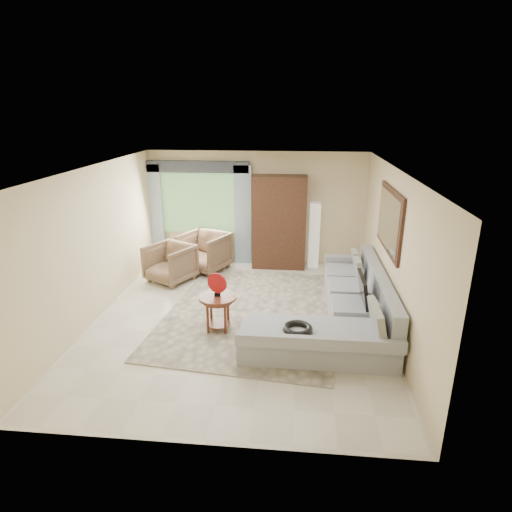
# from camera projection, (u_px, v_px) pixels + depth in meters

# --- Properties ---
(ground) EXTENTS (6.00, 6.00, 0.00)m
(ground) POSITION_uv_depth(u_px,v_px,m) (240.00, 318.00, 7.52)
(ground) COLOR silver
(ground) RESTS_ON ground
(area_rug) EXTENTS (3.41, 4.30, 0.02)m
(area_rug) POSITION_uv_depth(u_px,v_px,m) (254.00, 311.00, 7.75)
(area_rug) COLOR #BCB394
(area_rug) RESTS_ON ground
(sectional_sofa) EXTENTS (2.30, 3.46, 0.90)m
(sectional_sofa) POSITION_uv_depth(u_px,v_px,m) (345.00, 313.00, 7.10)
(sectional_sofa) COLOR #9FA2A7
(sectional_sofa) RESTS_ON ground
(tv_screen) EXTENTS (0.14, 0.74, 0.48)m
(tv_screen) POSITION_uv_depth(u_px,v_px,m) (363.00, 290.00, 6.91)
(tv_screen) COLOR black
(tv_screen) RESTS_ON sectional_sofa
(garden_hose) EXTENTS (0.43, 0.43, 0.09)m
(garden_hose) POSITION_uv_depth(u_px,v_px,m) (298.00, 329.00, 6.06)
(garden_hose) COLOR black
(garden_hose) RESTS_ON sectional_sofa
(coffee_table) EXTENTS (0.62, 0.62, 0.62)m
(coffee_table) POSITION_uv_depth(u_px,v_px,m) (218.00, 312.00, 7.02)
(coffee_table) COLOR #482013
(coffee_table) RESTS_ON ground
(red_disc) EXTENTS (0.33, 0.13, 0.34)m
(red_disc) POSITION_uv_depth(u_px,v_px,m) (217.00, 283.00, 6.85)
(red_disc) COLOR #A61013
(red_disc) RESTS_ON coffee_table
(armchair_left) EXTENTS (1.17, 1.18, 0.80)m
(armchair_left) POSITION_uv_depth(u_px,v_px,m) (170.00, 263.00, 9.03)
(armchair_left) COLOR olive
(armchair_left) RESTS_ON ground
(armchair_right) EXTENTS (1.25, 1.26, 0.87)m
(armchair_right) POSITION_uv_depth(u_px,v_px,m) (205.00, 252.00, 9.64)
(armchair_right) COLOR olive
(armchair_right) RESTS_ON ground
(potted_plant) EXTENTS (0.57, 0.54, 0.50)m
(potted_plant) POSITION_uv_depth(u_px,v_px,m) (162.00, 252.00, 10.19)
(potted_plant) COLOR #999999
(potted_plant) RESTS_ON ground
(armoire) EXTENTS (1.20, 0.55, 2.10)m
(armoire) POSITION_uv_depth(u_px,v_px,m) (279.00, 222.00, 9.68)
(armoire) COLOR black
(armoire) RESTS_ON ground
(floor_lamp) EXTENTS (0.24, 0.24, 1.50)m
(floor_lamp) POSITION_uv_depth(u_px,v_px,m) (314.00, 235.00, 9.76)
(floor_lamp) COLOR silver
(floor_lamp) RESTS_ON ground
(window) EXTENTS (1.80, 0.04, 1.40)m
(window) POSITION_uv_depth(u_px,v_px,m) (199.00, 203.00, 9.98)
(window) COLOR #669E59
(window) RESTS_ON wall_back
(curtain_left) EXTENTS (0.40, 0.08, 2.30)m
(curtain_left) POSITION_uv_depth(u_px,v_px,m) (155.00, 213.00, 10.07)
(curtain_left) COLOR #9EB7CC
(curtain_left) RESTS_ON ground
(curtain_right) EXTENTS (0.40, 0.08, 2.30)m
(curtain_right) POSITION_uv_depth(u_px,v_px,m) (243.00, 215.00, 9.88)
(curtain_right) COLOR #9EB7CC
(curtain_right) RESTS_ON ground
(valance) EXTENTS (2.40, 0.12, 0.26)m
(valance) POSITION_uv_depth(u_px,v_px,m) (196.00, 167.00, 9.63)
(valance) COLOR #1E232D
(valance) RESTS_ON wall_back
(wall_mirror) EXTENTS (0.05, 1.70, 1.05)m
(wall_mirror) POSITION_uv_depth(u_px,v_px,m) (389.00, 220.00, 7.05)
(wall_mirror) COLOR black
(wall_mirror) RESTS_ON wall_right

